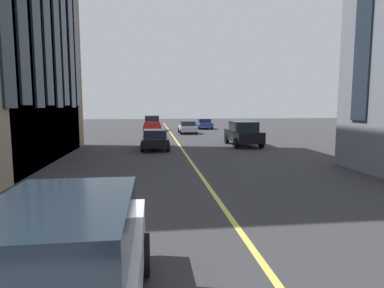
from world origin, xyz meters
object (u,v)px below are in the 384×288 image
object	(u,v)px
car_blue_mid	(204,124)
car_red_near	(152,123)
car_black_trailing	(155,139)
car_white_oncoming	(63,271)
car_silver_parked_b	(187,127)
car_black_far	(243,133)

from	to	relation	value
car_blue_mid	car_red_near	bearing A→B (deg)	108.20
car_blue_mid	car_black_trailing	size ratio (longest dim) A/B	1.00
car_blue_mid	car_red_near	xyz separation A→B (m)	(-2.31, 7.02, 0.27)
car_blue_mid	car_white_oncoming	world-z (taller)	car_white_oncoming
car_silver_parked_b	car_red_near	world-z (taller)	car_red_near
car_blue_mid	car_silver_parked_b	xyz separation A→B (m)	(-7.39, 3.08, -0.00)
car_silver_parked_b	car_black_trailing	bearing A→B (deg)	163.69
car_blue_mid	car_black_far	bearing A→B (deg)	180.00
car_black_far	car_silver_parked_b	bearing A→B (deg)	14.77
car_black_far	car_black_trailing	xyz separation A→B (m)	(-1.12, 6.82, -0.27)
car_blue_mid	car_silver_parked_b	bearing A→B (deg)	157.40
car_silver_parked_b	car_red_near	size ratio (longest dim) A/B	0.83
car_black_far	car_white_oncoming	world-z (taller)	same
car_black_far	car_white_oncoming	distance (m)	21.75
car_red_near	car_blue_mid	bearing A→B (deg)	-71.80
car_black_far	car_black_trailing	distance (m)	6.92
car_black_far	car_red_near	size ratio (longest dim) A/B	1.00
car_black_trailing	car_silver_parked_b	bearing A→B (deg)	-16.31
car_black_far	car_black_trailing	bearing A→B (deg)	99.31
car_black_trailing	car_blue_mid	bearing A→B (deg)	-18.67
car_black_far	car_red_near	bearing A→B (deg)	22.73
car_black_far	car_white_oncoming	size ratio (longest dim) A/B	1.00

